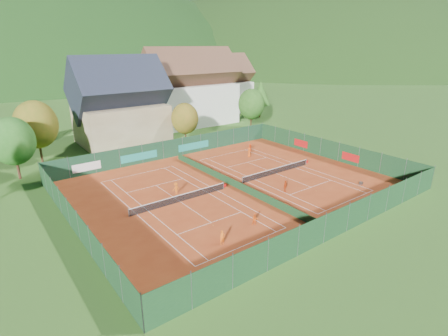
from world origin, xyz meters
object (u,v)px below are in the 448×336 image
chalet (120,107)px  hotel_block_a (191,92)px  player_right_near (285,186)px  player_left_mid (255,219)px  ball_hopper (361,183)px  player_left_near (222,238)px  player_right_far_b (250,148)px  player_left_far (176,188)px  player_right_far_a (249,152)px  hotel_block_b (219,88)px

chalet → hotel_block_a: bearing=17.5°
chalet → player_right_near: size_ratio=10.71×
chalet → hotel_block_a: size_ratio=0.75×
player_left_mid → player_right_near: bearing=54.3°
ball_hopper → player_right_near: size_ratio=0.53×
hotel_block_a → player_left_near: bearing=-118.8°
player_right_near → player_right_far_b: player_right_near is taller
player_left_far → player_right_far_a: 18.36m
hotel_block_a → player_left_mid: 50.47m
player_left_near → player_right_far_b: (21.59, 20.96, 0.01)m
hotel_block_b → player_left_near: hotel_block_b is taller
ball_hopper → player_left_far: (-20.48, 12.57, 0.20)m
player_left_mid → player_right_near: player_right_near is taller
player_left_far → player_right_far_a: size_ratio=1.00×
player_left_mid → player_right_far_b: size_ratio=0.88×
hotel_block_a → player_right_far_b: 26.69m
player_left_near → player_right_near: player_right_near is taller
hotel_block_b → ball_hopper: size_ratio=21.60×
player_right_near → player_right_far_a: (5.93, 13.80, -0.00)m
hotel_block_a → hotel_block_b: 16.14m
chalet → player_left_far: size_ratio=10.74×
hotel_block_a → player_left_near: (-25.60, -46.50, -6.65)m
hotel_block_a → player_right_far_b: bearing=-98.9°
chalet → hotel_block_b: bearing=23.0°
hotel_block_a → hotel_block_b: hotel_block_a is taller
chalet → player_right_near: (7.16, -35.35, -5.87)m
hotel_block_b → ball_hopper: (-16.75, -54.22, -6.06)m
chalet → player_right_far_a: bearing=-58.7°
chalet → ball_hopper: chalet is taller
player_left_near → player_right_far_a: size_ratio=0.97×
hotel_block_b → player_right_far_b: 38.52m
player_left_mid → player_right_far_a: bearing=79.6°
player_right_far_a → player_right_far_b: (1.91, 2.01, -0.02)m
hotel_block_a → player_left_mid: (-20.69, -45.54, -6.73)m
hotel_block_a → player_left_far: (-23.23, -33.65, -6.63)m
hotel_block_b → player_right_near: size_ratio=11.42×
ball_hopper → player_right_far_a: (-3.16, 18.68, 0.20)m
chalet → player_left_near: 41.45m
player_left_near → player_right_far_a: 27.32m
player_right_far_b → hotel_block_a: bearing=-120.8°
hotel_block_a → player_left_mid: hotel_block_a is taller
hotel_block_a → player_right_far_a: 28.94m
chalet → player_right_near: bearing=-78.5°
player_right_far_b → ball_hopper: bearing=71.6°
player_left_near → player_right_near: size_ratio=0.96×
player_left_near → hotel_block_b: bearing=55.4°
hotel_block_a → hotel_block_b: (14.00, 8.00, -0.76)m
chalet → player_right_far_a: (13.09, -21.55, -5.87)m
ball_hopper → player_left_mid: player_left_mid is taller
ball_hopper → player_left_far: size_ratio=0.53×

